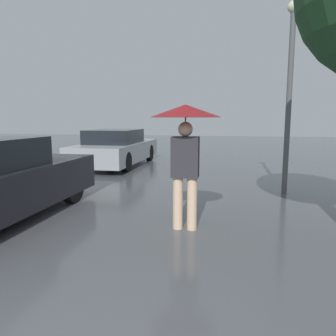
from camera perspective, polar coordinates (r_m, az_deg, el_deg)
name	(u,v)px	position (r m, az deg, el deg)	size (l,w,h in m)	color
pedestrian	(185,132)	(4.56, 3.05, 6.35)	(0.99, 0.99, 1.77)	beige
parked_car_farthest	(117,148)	(11.36, -8.93, 3.39)	(1.75, 4.57, 1.22)	#9EA3A8
street_lamp	(290,82)	(7.28, 20.46, 13.85)	(0.25, 0.25, 3.88)	#515456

